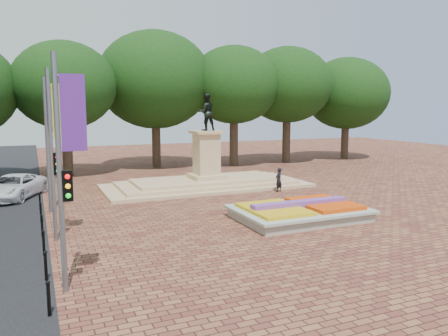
% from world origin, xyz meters
% --- Properties ---
extents(ground, '(90.00, 90.00, 0.00)m').
position_xyz_m(ground, '(0.00, 0.00, 0.00)').
color(ground, brown).
rests_on(ground, ground).
extents(flower_bed, '(6.30, 4.30, 0.91)m').
position_xyz_m(flower_bed, '(1.03, -2.00, 0.38)').
color(flower_bed, gray).
rests_on(flower_bed, ground).
extents(monument, '(14.00, 6.00, 6.40)m').
position_xyz_m(monument, '(0.00, 8.00, 0.88)').
color(monument, tan).
rests_on(monument, ground).
extents(tree_row_back, '(44.80, 8.80, 10.43)m').
position_xyz_m(tree_row_back, '(2.33, 18.00, 6.67)').
color(tree_row_back, '#33261C').
rests_on(tree_row_back, ground).
extents(banner_poles, '(0.88, 11.17, 7.00)m').
position_xyz_m(banner_poles, '(-10.08, -1.31, 3.88)').
color(banner_poles, slate).
rests_on(banner_poles, ground).
extents(bollard_row, '(0.12, 13.12, 0.98)m').
position_xyz_m(bollard_row, '(-10.70, -1.50, 0.53)').
color(bollard_row, black).
rests_on(bollard_row, ground).
extents(van, '(4.22, 5.69, 1.44)m').
position_xyz_m(van, '(-12.11, 9.07, 0.72)').
color(van, silver).
rests_on(van, ground).
extents(pedestrian, '(0.68, 0.59, 1.58)m').
position_xyz_m(pedestrian, '(3.67, 4.50, 0.79)').
color(pedestrian, black).
rests_on(pedestrian, ground).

